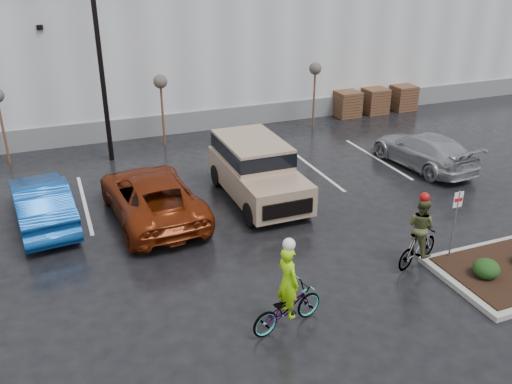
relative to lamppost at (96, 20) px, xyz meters
name	(u,v)px	position (x,y,z in m)	size (l,w,h in m)	color
ground	(334,293)	(4.00, -12.00, -5.69)	(120.00, 120.00, 0.00)	black
warehouse	(151,34)	(4.00, 9.99, -2.04)	(60.50, 15.50, 7.20)	silver
wooded_ridge	(102,7)	(4.00, 33.00, -2.69)	(80.00, 25.00, 6.00)	#2A421B
lamppost	(96,20)	(0.00, 0.00, 0.00)	(0.50, 1.00, 9.22)	black
sapling_mid	(161,86)	(2.50, 1.00, -2.96)	(0.60, 0.60, 3.20)	#4F321F
sapling_east	(315,72)	(10.00, 1.00, -2.96)	(0.60, 0.60, 3.20)	#4F321F
pallet_stack_a	(347,104)	(12.50, 2.00, -5.01)	(1.20, 1.20, 1.35)	#4F321F
pallet_stack_b	(375,101)	(14.20, 2.00, -5.01)	(1.20, 1.20, 1.35)	#4F321F
pallet_stack_c	(403,98)	(16.00, 2.00, -5.01)	(1.20, 1.20, 1.35)	#4F321F
shrub_a	(486,269)	(8.00, -13.00, -5.27)	(0.70, 0.70, 0.52)	black
fire_lane_sign	(455,218)	(7.80, -11.80, -4.28)	(0.30, 0.05, 2.20)	gray
car_blue	(42,202)	(-2.83, -5.13, -4.92)	(1.63, 4.68, 1.54)	#0D4498
car_red	(152,196)	(0.53, -5.92, -4.91)	(2.58, 5.60, 1.56)	#6A2009
suv_tan	(258,172)	(4.30, -5.90, -4.66)	(2.20, 5.10, 2.06)	tan
car_far_silver	(423,150)	(11.70, -5.41, -4.99)	(1.96, 4.81, 1.40)	#A7A9AF
cyclist_hivis	(287,300)	(2.31, -12.73, -4.96)	(2.05, 1.11, 2.36)	#3F3F44
cyclist_olive	(419,238)	(6.87, -11.56, -4.87)	(1.77, 1.06, 2.21)	#3F3F44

